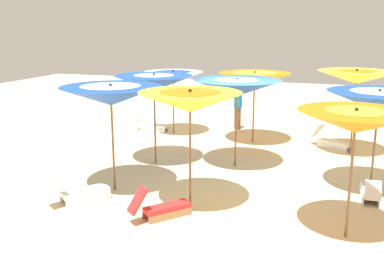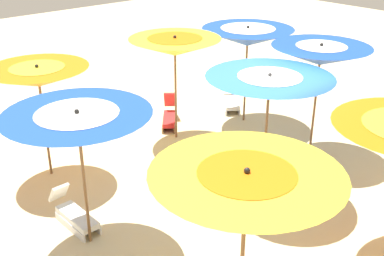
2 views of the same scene
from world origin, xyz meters
name	(u,v)px [view 1 (image 1 of 2)]	position (x,y,z in m)	size (l,w,h in m)	color
ground	(239,171)	(0.00, 0.00, -0.02)	(36.75, 36.75, 0.04)	beige
beach_umbrella_0	(173,78)	(-3.00, 3.16, 1.92)	(1.99, 1.99, 2.19)	brown
beach_umbrella_1	(154,83)	(-2.29, -0.09, 2.17)	(2.05, 2.05, 2.43)	brown
beach_umbrella_2	(111,95)	(-2.40, -2.20, 2.15)	(2.18, 2.18, 2.42)	brown
beach_umbrella_3	(255,80)	(-0.20, 2.87, 2.00)	(2.21, 2.21, 2.27)	brown
beach_umbrella_4	(237,88)	(-0.19, 0.32, 2.08)	(2.25, 2.25, 2.35)	brown
beach_umbrella_5	(190,102)	(-0.47, -2.57, 2.18)	(2.02, 2.02, 2.43)	brown
beach_umbrella_6	(356,77)	(2.72, 2.46, 2.23)	(2.12, 2.12, 2.46)	brown
beach_umbrella_7	(379,101)	(3.09, -0.50, 2.05)	(2.19, 2.19, 2.32)	brown
beach_umbrella_8	(356,122)	(2.54, -2.94, 2.07)	(1.91, 1.91, 2.31)	brown
lounger_0	(370,191)	(3.04, -1.06, 0.20)	(0.36, 1.19, 0.59)	silver
lounger_1	(162,207)	(-0.81, -3.26, 0.21)	(1.04, 1.13, 0.71)	olive
lounger_2	(81,192)	(-2.74, -3.04, 0.21)	(1.08, 1.26, 0.63)	silver
lounger_3	(332,142)	(2.19, 2.92, 0.21)	(1.29, 0.90, 0.64)	silver
lounger_4	(152,125)	(-3.86, 3.27, 0.21)	(1.21, 0.40, 0.66)	silver
beachgoer_0	(238,106)	(-1.06, 4.46, 0.86)	(0.30, 0.30, 1.65)	brown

